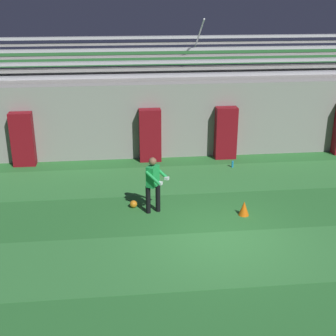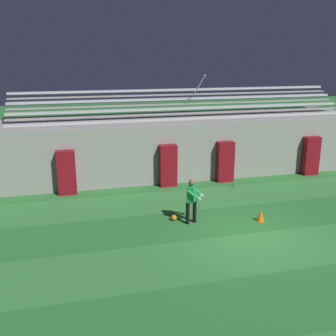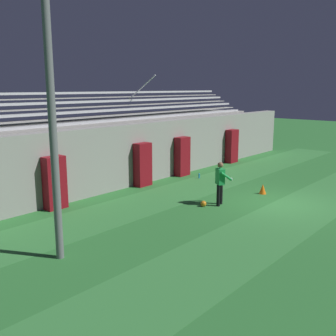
# 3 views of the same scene
# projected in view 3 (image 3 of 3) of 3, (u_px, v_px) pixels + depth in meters

# --- Properties ---
(ground_plane) EXTENTS (80.00, 80.00, 0.00)m
(ground_plane) POSITION_uv_depth(u_px,v_px,m) (278.00, 204.00, 15.19)
(ground_plane) COLOR #2D7533
(turf_stripe_mid) EXTENTS (28.00, 2.50, 0.01)m
(turf_stripe_mid) POSITION_uv_depth(u_px,v_px,m) (304.00, 209.00, 14.54)
(turf_stripe_mid) COLOR #38843D
(turf_stripe_mid) RESTS_ON ground
(turf_stripe_far) EXTENTS (28.00, 2.50, 0.01)m
(turf_stripe_far) POSITION_uv_depth(u_px,v_px,m) (196.00, 187.00, 17.75)
(turf_stripe_far) COLOR #38843D
(turf_stripe_far) RESTS_ON ground
(back_wall) EXTENTS (24.00, 0.60, 2.80)m
(back_wall) POSITION_uv_depth(u_px,v_px,m) (155.00, 150.00, 19.08)
(back_wall) COLOR #999691
(back_wall) RESTS_ON ground
(padding_pillar_gate_left) EXTENTS (0.80, 0.44, 1.96)m
(padding_pillar_gate_left) POSITION_uv_depth(u_px,v_px,m) (143.00, 165.00, 17.76)
(padding_pillar_gate_left) COLOR maroon
(padding_pillar_gate_left) RESTS_ON ground
(padding_pillar_gate_right) EXTENTS (0.80, 0.44, 1.96)m
(padding_pillar_gate_right) POSITION_uv_depth(u_px,v_px,m) (182.00, 156.00, 19.86)
(padding_pillar_gate_right) COLOR maroon
(padding_pillar_gate_right) RESTS_ON ground
(padding_pillar_far_left) EXTENTS (0.80, 0.44, 1.96)m
(padding_pillar_far_left) POSITION_uv_depth(u_px,v_px,m) (55.00, 183.00, 14.38)
(padding_pillar_far_left) COLOR maroon
(padding_pillar_far_left) RESTS_ON ground
(padding_pillar_far_right) EXTENTS (0.80, 0.44, 1.96)m
(padding_pillar_far_right) POSITION_uv_depth(u_px,v_px,m) (232.00, 146.00, 23.32)
(padding_pillar_far_right) COLOR maroon
(padding_pillar_far_right) RESTS_ON ground
(bleacher_stand) EXTENTS (18.00, 3.35, 5.03)m
(bleacher_stand) POSITION_uv_depth(u_px,v_px,m) (127.00, 145.00, 20.35)
(bleacher_stand) COLOR #999691
(bleacher_stand) RESTS_ON ground
(floodlight_pole) EXTENTS (0.90, 0.36, 9.55)m
(floodlight_pole) POSITION_uv_depth(u_px,v_px,m) (46.00, 23.00, 9.18)
(floodlight_pole) COLOR slate
(floodlight_pole) RESTS_ON ground
(goalkeeper) EXTENTS (0.71, 0.74, 1.67)m
(goalkeeper) POSITION_uv_depth(u_px,v_px,m) (220.00, 181.00, 14.82)
(goalkeeper) COLOR black
(goalkeeper) RESTS_ON ground
(soccer_ball) EXTENTS (0.22, 0.22, 0.22)m
(soccer_ball) POSITION_uv_depth(u_px,v_px,m) (203.00, 204.00, 14.80)
(soccer_ball) COLOR orange
(soccer_ball) RESTS_ON ground
(traffic_cone) EXTENTS (0.30, 0.30, 0.42)m
(traffic_cone) POSITION_uv_depth(u_px,v_px,m) (263.00, 189.00, 16.55)
(traffic_cone) COLOR orange
(traffic_cone) RESTS_ON ground
(water_bottle) EXTENTS (0.07, 0.07, 0.24)m
(water_bottle) POSITION_uv_depth(u_px,v_px,m) (199.00, 176.00, 19.40)
(water_bottle) COLOR #1E8CD8
(water_bottle) RESTS_ON ground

